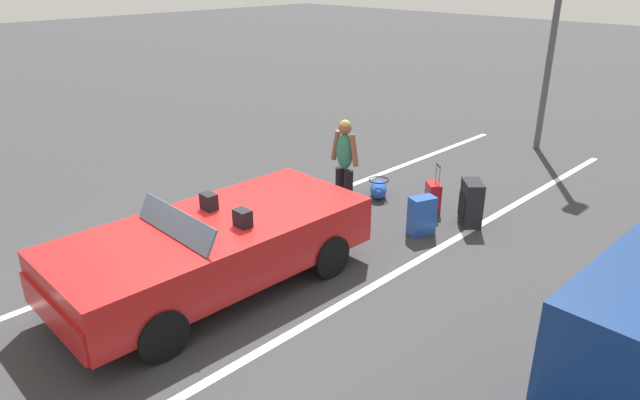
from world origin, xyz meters
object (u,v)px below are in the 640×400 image
suitcase_medium_bright (422,216)px  traveler_person (345,163)px  parking_lamp_post (556,15)px  suitcase_large_black (471,203)px  duffel_bag (378,189)px  suitcase_small_carryon (433,197)px  convertible_car (201,252)px

suitcase_medium_bright → traveler_person: bearing=32.6°
suitcase_medium_bright → parking_lamp_post: size_ratio=0.12×
suitcase_large_black → duffel_bag: size_ratio=1.08×
suitcase_small_carryon → traveler_person: (1.21, -0.97, 0.68)m
convertible_car → suitcase_small_carryon: size_ratio=5.02×
duffel_bag → convertible_car: bearing=6.7°
traveler_person → suitcase_large_black: bearing=125.2°
suitcase_large_black → traveler_person: (1.17, -1.72, 0.56)m
suitcase_small_carryon → duffel_bag: (0.19, -1.05, -0.10)m
convertible_car → suitcase_medium_bright: bearing=165.2°
parking_lamp_post → duffel_bag: bearing=-8.1°
traveler_person → parking_lamp_post: parking_lamp_post is taller
suitcase_medium_bright → duffel_bag: size_ratio=0.90×
convertible_car → suitcase_small_carryon: bearing=173.6°
suitcase_small_carryon → parking_lamp_post: size_ratio=0.16×
parking_lamp_post → suitcase_large_black: bearing=13.2°
convertible_car → duffel_bag: 4.19m
suitcase_small_carryon → duffel_bag: size_ratio=1.21×
suitcase_large_black → suitcase_small_carryon: suitcase_small_carryon is taller
suitcase_medium_bright → duffel_bag: 1.63m
convertible_car → duffel_bag: convertible_car is taller
convertible_car → traveler_person: 3.17m
suitcase_large_black → suitcase_small_carryon: (-0.04, -0.75, -0.11)m
convertible_car → suitcase_small_carryon: convertible_car is taller
suitcase_medium_bright → suitcase_small_carryon: 0.99m
suitcase_large_black → suitcase_medium_bright: bearing=23.5°
parking_lamp_post → traveler_person: bearing=-5.9°
suitcase_medium_bright → traveler_person: 1.54m
suitcase_small_carryon → traveler_person: 1.69m
suitcase_medium_bright → duffel_bag: (-0.71, -1.46, -0.15)m
suitcase_large_black → traveler_person: 2.16m
convertible_car → duffel_bag: size_ratio=6.09×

